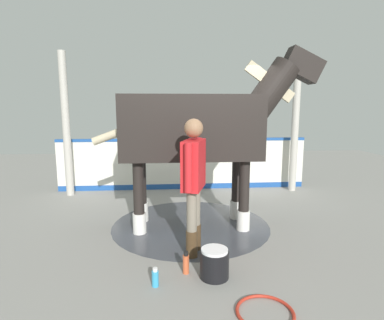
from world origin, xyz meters
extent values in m
cube|color=gray|center=(0.00, 0.00, -0.01)|extent=(16.00, 16.00, 0.02)
cylinder|color=#42444C|center=(-0.03, 0.19, 0.00)|extent=(2.51, 2.51, 0.00)
cube|color=silver|center=(-0.04, -2.12, 0.56)|extent=(5.63, 0.09, 1.11)
cube|color=#1E4C99|center=(-0.04, -2.12, 1.14)|extent=(5.63, 0.12, 0.06)
cube|color=#1E4C99|center=(-0.04, -2.12, 0.06)|extent=(5.63, 0.10, 0.12)
cylinder|color=#B7B2A8|center=(-2.50, -1.77, 1.50)|extent=(0.16, 0.16, 2.99)
cylinder|color=#B7B2A8|center=(2.41, -1.80, 1.50)|extent=(0.16, 0.16, 2.99)
cube|color=black|center=(-0.03, 0.19, 1.58)|extent=(2.09, 0.96, 0.95)
cylinder|color=black|center=(-0.82, -0.07, 0.55)|extent=(0.16, 0.16, 1.11)
cylinder|color=silver|center=(-0.82, -0.07, 0.16)|extent=(0.20, 0.20, 0.31)
cylinder|color=black|center=(-0.82, 0.45, 0.55)|extent=(0.16, 0.16, 1.11)
cylinder|color=silver|center=(-0.82, 0.45, 0.16)|extent=(0.20, 0.20, 0.31)
cylinder|color=black|center=(0.76, -0.08, 0.55)|extent=(0.16, 0.16, 1.11)
cylinder|color=silver|center=(0.76, -0.08, 0.16)|extent=(0.20, 0.20, 0.31)
cylinder|color=black|center=(0.76, 0.45, 0.55)|extent=(0.16, 0.16, 1.11)
cylinder|color=silver|center=(0.76, 0.45, 0.16)|extent=(0.20, 0.20, 0.31)
cylinder|color=black|center=(-1.24, 0.20, 2.11)|extent=(0.90, 0.43, 1.02)
cube|color=#C6B793|center=(-1.24, 0.20, 2.26)|extent=(0.80, 0.06, 0.63)
cube|color=black|center=(-1.73, 0.20, 2.50)|extent=(0.65, 0.28, 0.56)
cylinder|color=#C6B793|center=(1.11, 0.18, 1.48)|extent=(0.70, 0.12, 0.35)
cylinder|color=#47331E|center=(0.04, 1.27, 0.17)|extent=(0.15, 0.15, 0.35)
cylinder|color=slate|center=(0.04, 1.27, 0.61)|extent=(0.13, 0.13, 0.52)
cylinder|color=#47331E|center=(-0.02, 1.06, 0.17)|extent=(0.15, 0.15, 0.35)
cylinder|color=slate|center=(-0.02, 1.06, 0.61)|extent=(0.13, 0.13, 0.52)
cube|color=red|center=(0.01, 1.17, 1.17)|extent=(0.36, 0.55, 0.61)
cylinder|color=red|center=(0.10, 1.46, 1.19)|extent=(0.09, 0.09, 0.58)
cylinder|color=red|center=(-0.08, 0.88, 1.19)|extent=(0.09, 0.09, 0.58)
sphere|color=#936B4C|center=(0.01, 1.17, 1.63)|extent=(0.23, 0.23, 0.23)
cylinder|color=black|center=(-0.16, 1.79, 0.15)|extent=(0.33, 0.33, 0.31)
cylinder|color=white|center=(-0.16, 1.79, 0.32)|extent=(0.30, 0.30, 0.03)
cylinder|color=#3399CC|center=(0.49, 1.92, 0.09)|extent=(0.07, 0.07, 0.17)
cylinder|color=white|center=(0.49, 1.92, 0.19)|extent=(0.05, 0.05, 0.04)
cylinder|color=#CC5933|center=(0.15, 1.68, 0.11)|extent=(0.07, 0.07, 0.22)
cylinder|color=black|center=(0.15, 1.68, 0.24)|extent=(0.05, 0.05, 0.05)
torus|color=#B72D1E|center=(-0.53, 2.47, 0.02)|extent=(0.55, 0.55, 0.03)
camera|label=1|loc=(0.36, 5.08, 1.90)|focal=29.94mm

